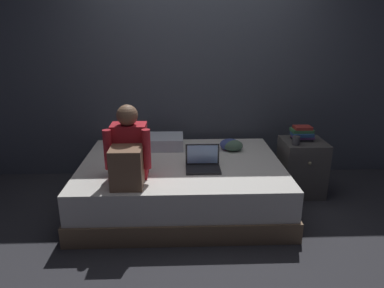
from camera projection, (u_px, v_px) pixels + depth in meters
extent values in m
plane|color=#2D2D33|center=(203.00, 219.00, 3.33)|extent=(8.00, 8.00, 0.00)
cube|color=#424751|center=(197.00, 62.00, 4.04)|extent=(5.60, 0.10, 2.70)
cube|color=#7A6047|center=(182.00, 196.00, 3.58)|extent=(2.00, 1.50, 0.19)
cube|color=silver|center=(182.00, 175.00, 3.51)|extent=(1.96, 1.46, 0.28)
cube|color=#474442|center=(301.00, 167.00, 3.78)|extent=(0.44, 0.44, 0.59)
sphere|color=gray|center=(310.00, 163.00, 3.53)|extent=(0.04, 0.04, 0.04)
cube|color=#B21E28|center=(130.00, 151.00, 3.05)|extent=(0.30, 0.20, 0.48)
sphere|color=brown|center=(127.00, 115.00, 2.92)|extent=(0.18, 0.18, 0.18)
cube|color=brown|center=(127.00, 168.00, 2.87)|extent=(0.26, 0.24, 0.34)
cylinder|color=#B21E28|center=(108.00, 150.00, 2.90)|extent=(0.07, 0.07, 0.34)
cylinder|color=#B21E28|center=(147.00, 149.00, 2.91)|extent=(0.07, 0.07, 0.34)
cube|color=black|center=(203.00, 169.00, 3.25)|extent=(0.32, 0.22, 0.02)
cube|color=black|center=(202.00, 154.00, 3.32)|extent=(0.32, 0.01, 0.20)
cube|color=#8CB2EA|center=(202.00, 154.00, 3.31)|extent=(0.29, 0.00, 0.18)
cube|color=silver|center=(158.00, 142.00, 3.86)|extent=(0.56, 0.36, 0.13)
cube|color=black|center=(302.00, 139.00, 3.72)|extent=(0.19, 0.16, 0.03)
cube|color=#703D84|center=(303.00, 137.00, 3.70)|extent=(0.22, 0.13, 0.02)
cube|color=#284C84|center=(302.00, 134.00, 3.69)|extent=(0.21, 0.15, 0.04)
cube|color=#387042|center=(302.00, 130.00, 3.70)|extent=(0.22, 0.14, 0.03)
cube|color=#9E2D28|center=(303.00, 128.00, 3.68)|extent=(0.18, 0.13, 0.03)
cylinder|color=#3D3D42|center=(296.00, 140.00, 3.56)|extent=(0.08, 0.08, 0.09)
ellipsoid|color=#4C6B56|center=(233.00, 145.00, 3.76)|extent=(0.21, 0.18, 0.12)
ellipsoid|color=#3D4C8E|center=(230.00, 144.00, 3.78)|extent=(0.22, 0.19, 0.12)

